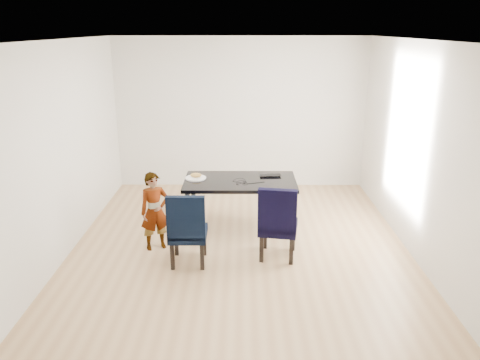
{
  "coord_description": "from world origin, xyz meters",
  "views": [
    {
      "loc": [
        0.03,
        -5.87,
        2.85
      ],
      "look_at": [
        0.0,
        0.2,
        0.85
      ],
      "focal_mm": 35.0,
      "sensor_mm": 36.0,
      "label": 1
    }
  ],
  "objects_px": {
    "chair_left": "(188,227)",
    "dining_table": "(240,204)",
    "chair_right": "(278,221)",
    "laptop": "(270,175)",
    "child": "(155,211)",
    "plate": "(196,178)"
  },
  "relations": [
    {
      "from": "chair_right",
      "to": "child",
      "type": "bearing_deg",
      "value": -178.77
    },
    {
      "from": "dining_table",
      "to": "laptop",
      "type": "bearing_deg",
      "value": 26.85
    },
    {
      "from": "dining_table",
      "to": "laptop",
      "type": "distance_m",
      "value": 0.63
    },
    {
      "from": "child",
      "to": "laptop",
      "type": "xyz_separation_m",
      "value": [
        1.57,
        0.87,
        0.23
      ]
    },
    {
      "from": "plate",
      "to": "chair_left",
      "type": "bearing_deg",
      "value": -89.78
    },
    {
      "from": "chair_right",
      "to": "laptop",
      "type": "bearing_deg",
      "value": 101.87
    },
    {
      "from": "chair_left",
      "to": "child",
      "type": "height_order",
      "value": "child"
    },
    {
      "from": "dining_table",
      "to": "chair_left",
      "type": "height_order",
      "value": "chair_left"
    },
    {
      "from": "dining_table",
      "to": "child",
      "type": "bearing_deg",
      "value": -149.94
    },
    {
      "from": "plate",
      "to": "laptop",
      "type": "height_order",
      "value": "laptop"
    },
    {
      "from": "dining_table",
      "to": "chair_left",
      "type": "distance_m",
      "value": 1.24
    },
    {
      "from": "child",
      "to": "plate",
      "type": "height_order",
      "value": "child"
    },
    {
      "from": "dining_table",
      "to": "chair_left",
      "type": "xyz_separation_m",
      "value": [
        -0.64,
        -1.05,
        0.1
      ]
    },
    {
      "from": "chair_left",
      "to": "dining_table",
      "type": "bearing_deg",
      "value": 58.29
    },
    {
      "from": "dining_table",
      "to": "laptop",
      "type": "height_order",
      "value": "laptop"
    },
    {
      "from": "chair_right",
      "to": "dining_table",
      "type": "bearing_deg",
      "value": 128.52
    },
    {
      "from": "chair_right",
      "to": "laptop",
      "type": "relative_size",
      "value": 3.18
    },
    {
      "from": "chair_right",
      "to": "plate",
      "type": "bearing_deg",
      "value": 149.5
    },
    {
      "from": "dining_table",
      "to": "child",
      "type": "relative_size",
      "value": 1.51
    },
    {
      "from": "dining_table",
      "to": "plate",
      "type": "bearing_deg",
      "value": 173.98
    },
    {
      "from": "chair_right",
      "to": "laptop",
      "type": "height_order",
      "value": "chair_right"
    },
    {
      "from": "dining_table",
      "to": "child",
      "type": "height_order",
      "value": "child"
    }
  ]
}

